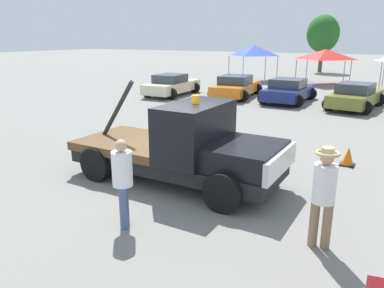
{
  "coord_description": "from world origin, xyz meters",
  "views": [
    {
      "loc": [
        4.92,
        -7.72,
        3.61
      ],
      "look_at": [
        0.5,
        0.0,
        1.05
      ],
      "focal_mm": 35.0,
      "sensor_mm": 36.0,
      "label": 1
    }
  ],
  "objects_px": {
    "parked_car_orange": "(236,86)",
    "tree_left": "(323,34)",
    "traffic_cone": "(348,157)",
    "canopy_tent_blue": "(254,50)",
    "parked_car_navy": "(288,91)",
    "person_near_truck": "(324,190)",
    "person_at_hood": "(123,177)",
    "canopy_tent_red": "(325,54)",
    "tow_truck": "(186,149)",
    "parked_car_olive": "(355,96)",
    "parked_car_cream": "(172,85)"
  },
  "relations": [
    {
      "from": "parked_car_orange",
      "to": "traffic_cone",
      "type": "height_order",
      "value": "parked_car_orange"
    },
    {
      "from": "tow_truck",
      "to": "canopy_tent_red",
      "type": "height_order",
      "value": "canopy_tent_red"
    },
    {
      "from": "parked_car_olive",
      "to": "canopy_tent_blue",
      "type": "xyz_separation_m",
      "value": [
        -9.12,
        9.29,
        1.85
      ]
    },
    {
      "from": "parked_car_orange",
      "to": "parked_car_navy",
      "type": "distance_m",
      "value": 3.33
    },
    {
      "from": "parked_car_navy",
      "to": "canopy_tent_blue",
      "type": "xyz_separation_m",
      "value": [
        -5.54,
        9.0,
        1.85
      ]
    },
    {
      "from": "person_at_hood",
      "to": "parked_car_cream",
      "type": "xyz_separation_m",
      "value": [
        -8.49,
        14.91,
        -0.37
      ]
    },
    {
      "from": "person_at_hood",
      "to": "parked_car_navy",
      "type": "relative_size",
      "value": 0.4
    },
    {
      "from": "parked_car_orange",
      "to": "parked_car_navy",
      "type": "xyz_separation_m",
      "value": [
        3.33,
        -0.23,
        -0.0
      ]
    },
    {
      "from": "person_at_hood",
      "to": "canopy_tent_red",
      "type": "bearing_deg",
      "value": -120.98
    },
    {
      "from": "tow_truck",
      "to": "canopy_tent_blue",
      "type": "height_order",
      "value": "canopy_tent_blue"
    },
    {
      "from": "parked_car_olive",
      "to": "traffic_cone",
      "type": "distance_m",
      "value": 9.79
    },
    {
      "from": "parked_car_orange",
      "to": "parked_car_olive",
      "type": "distance_m",
      "value": 6.93
    },
    {
      "from": "person_near_truck",
      "to": "parked_car_olive",
      "type": "bearing_deg",
      "value": 3.66
    },
    {
      "from": "person_at_hood",
      "to": "canopy_tent_red",
      "type": "distance_m",
      "value": 25.76
    },
    {
      "from": "tow_truck",
      "to": "traffic_cone",
      "type": "distance_m",
      "value": 4.9
    },
    {
      "from": "person_near_truck",
      "to": "person_at_hood",
      "type": "distance_m",
      "value": 3.66
    },
    {
      "from": "person_near_truck",
      "to": "parked_car_olive",
      "type": "distance_m",
      "value": 14.73
    },
    {
      "from": "parked_car_navy",
      "to": "parked_car_olive",
      "type": "height_order",
      "value": "same"
    },
    {
      "from": "parked_car_cream",
      "to": "canopy_tent_blue",
      "type": "xyz_separation_m",
      "value": [
        1.62,
        10.15,
        1.85
      ]
    },
    {
      "from": "tow_truck",
      "to": "person_near_truck",
      "type": "height_order",
      "value": "tow_truck"
    },
    {
      "from": "tow_truck",
      "to": "tree_left",
      "type": "bearing_deg",
      "value": 96.55
    },
    {
      "from": "tow_truck",
      "to": "canopy_tent_red",
      "type": "distance_m",
      "value": 23.2
    },
    {
      "from": "parked_car_cream",
      "to": "parked_car_navy",
      "type": "relative_size",
      "value": 1.06
    },
    {
      "from": "parked_car_navy",
      "to": "tree_left",
      "type": "xyz_separation_m",
      "value": [
        -2.34,
        20.07,
        3.23
      ]
    },
    {
      "from": "parked_car_navy",
      "to": "canopy_tent_blue",
      "type": "height_order",
      "value": "canopy_tent_blue"
    },
    {
      "from": "person_at_hood",
      "to": "parked_car_olive",
      "type": "xyz_separation_m",
      "value": [
        2.25,
        15.77,
        -0.37
      ]
    },
    {
      "from": "tow_truck",
      "to": "parked_car_orange",
      "type": "bearing_deg",
      "value": 108.83
    },
    {
      "from": "tow_truck",
      "to": "traffic_cone",
      "type": "height_order",
      "value": "tow_truck"
    },
    {
      "from": "tow_truck",
      "to": "tree_left",
      "type": "relative_size",
      "value": 0.96
    },
    {
      "from": "parked_car_cream",
      "to": "parked_car_olive",
      "type": "distance_m",
      "value": 10.78
    },
    {
      "from": "parked_car_olive",
      "to": "person_near_truck",
      "type": "bearing_deg",
      "value": -167.5
    },
    {
      "from": "person_near_truck",
      "to": "parked_car_cream",
      "type": "height_order",
      "value": "person_near_truck"
    },
    {
      "from": "canopy_tent_blue",
      "to": "traffic_cone",
      "type": "distance_m",
      "value": 21.68
    },
    {
      "from": "canopy_tent_red",
      "to": "tree_left",
      "type": "xyz_separation_m",
      "value": [
        -2.38,
        10.43,
        1.58
      ]
    },
    {
      "from": "parked_car_olive",
      "to": "canopy_tent_blue",
      "type": "relative_size",
      "value": 1.46
    },
    {
      "from": "parked_car_orange",
      "to": "tree_left",
      "type": "height_order",
      "value": "tree_left"
    },
    {
      "from": "parked_car_navy",
      "to": "parked_car_orange",
      "type": "bearing_deg",
      "value": 86.48
    },
    {
      "from": "canopy_tent_blue",
      "to": "canopy_tent_red",
      "type": "height_order",
      "value": "canopy_tent_blue"
    },
    {
      "from": "person_near_truck",
      "to": "canopy_tent_red",
      "type": "height_order",
      "value": "canopy_tent_red"
    },
    {
      "from": "traffic_cone",
      "to": "person_at_hood",
      "type": "bearing_deg",
      "value": -118.54
    },
    {
      "from": "person_at_hood",
      "to": "parked_car_orange",
      "type": "bearing_deg",
      "value": -107.9
    },
    {
      "from": "person_near_truck",
      "to": "tree_left",
      "type": "bearing_deg",
      "value": 10.39
    },
    {
      "from": "person_at_hood",
      "to": "tow_truck",
      "type": "bearing_deg",
      "value": -121.41
    },
    {
      "from": "tow_truck",
      "to": "parked_car_navy",
      "type": "relative_size",
      "value": 1.26
    },
    {
      "from": "traffic_cone",
      "to": "canopy_tent_blue",
      "type": "bearing_deg",
      "value": 118.1
    },
    {
      "from": "person_at_hood",
      "to": "parked_car_cream",
      "type": "bearing_deg",
      "value": -94.2
    },
    {
      "from": "traffic_cone",
      "to": "person_near_truck",
      "type": "bearing_deg",
      "value": -87.6
    },
    {
      "from": "tow_truck",
      "to": "parked_car_olive",
      "type": "relative_size",
      "value": 1.19
    },
    {
      "from": "parked_car_cream",
      "to": "parked_car_olive",
      "type": "xyz_separation_m",
      "value": [
        10.74,
        0.86,
        -0.0
      ]
    },
    {
      "from": "person_at_hood",
      "to": "tree_left",
      "type": "height_order",
      "value": "tree_left"
    }
  ]
}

